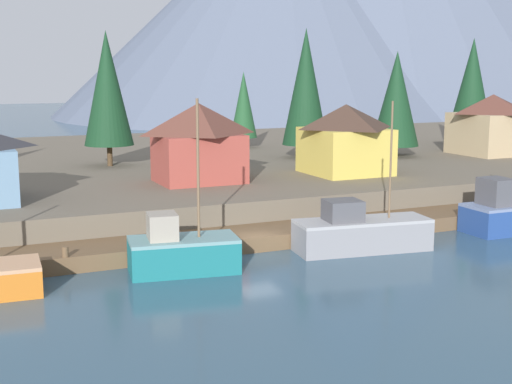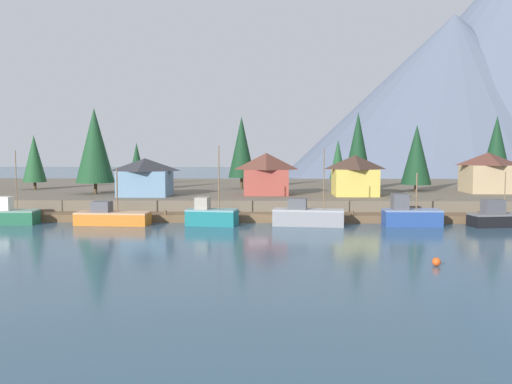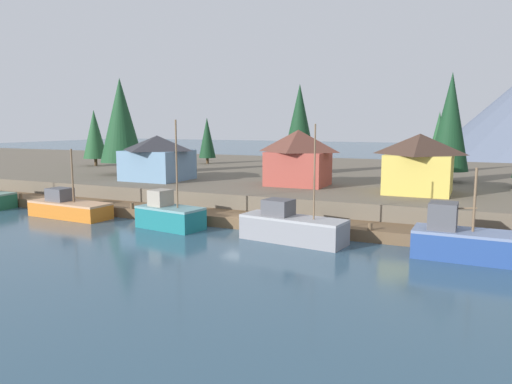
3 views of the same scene
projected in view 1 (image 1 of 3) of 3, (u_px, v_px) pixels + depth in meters
ground_plane at (167, 206)px, 62.62m from camera, size 400.00×400.00×1.00m
dock at (247, 238)px, 46.26m from camera, size 80.00×4.00×1.60m
shoreline_bank at (133, 169)px, 73.11m from camera, size 400.00×56.00×2.50m
mountain_west_peak at (283, 6)px, 182.26m from camera, size 119.16×119.16×56.14m
fishing_boat_teal at (181, 251)px, 40.10m from camera, size 6.53×3.89×9.90m
fishing_boat_grey at (360, 232)px, 44.88m from camera, size 9.01×4.04×9.54m
fishing_boat_blue at (509, 213)px, 50.29m from camera, size 6.99×3.33×6.54m
house_red at (199, 142)px, 56.35m from camera, size 6.96×5.46×6.38m
house_yellow at (346, 138)px, 61.12m from camera, size 6.66×6.93×6.06m
house_tan at (492, 124)px, 75.42m from camera, size 7.38×7.31×6.42m
conifer_near_left at (306, 87)px, 71.62m from camera, size 4.72×4.72×13.17m
conifer_mid_left at (107, 88)px, 65.37m from camera, size 4.61×4.61×12.61m
conifer_back_right at (244, 105)px, 81.48m from camera, size 3.12×3.12×8.82m
conifer_centre at (396, 99)px, 73.00m from camera, size 4.93×4.93×10.94m
conifer_far_left at (472, 86)px, 84.82m from camera, size 5.21×5.21×12.79m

